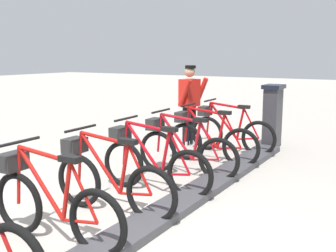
% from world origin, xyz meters
% --- Properties ---
extents(ground_plane, '(60.00, 60.00, 0.00)m').
position_xyz_m(ground_plane, '(0.00, 0.00, 0.00)').
color(ground_plane, beige).
extents(dock_rail_base, '(0.44, 9.85, 0.10)m').
position_xyz_m(dock_rail_base, '(0.00, 0.00, 0.05)').
color(dock_rail_base, '#47474C').
rests_on(dock_rail_base, ground).
extents(payment_kiosk, '(0.36, 0.52, 1.28)m').
position_xyz_m(payment_kiosk, '(0.05, -5.23, 0.67)').
color(payment_kiosk, '#38383D').
rests_on(payment_kiosk, ground).
extents(bike_docked_0, '(1.72, 0.54, 1.02)m').
position_xyz_m(bike_docked_0, '(0.62, -4.32, 0.43)').
color(bike_docked_0, black).
rests_on(bike_docked_0, ground).
extents(bike_docked_1, '(1.72, 0.54, 1.02)m').
position_xyz_m(bike_docked_1, '(0.62, -3.42, 0.43)').
color(bike_docked_1, black).
rests_on(bike_docked_1, ground).
extents(bike_docked_2, '(1.72, 0.54, 1.02)m').
position_xyz_m(bike_docked_2, '(0.62, -2.51, 0.43)').
color(bike_docked_2, black).
rests_on(bike_docked_2, ground).
extents(bike_docked_3, '(1.72, 0.54, 1.02)m').
position_xyz_m(bike_docked_3, '(0.62, -1.61, 0.43)').
color(bike_docked_3, black).
rests_on(bike_docked_3, ground).
extents(bike_docked_4, '(1.72, 0.54, 1.02)m').
position_xyz_m(bike_docked_4, '(0.62, -0.70, 0.43)').
color(bike_docked_4, black).
rests_on(bike_docked_4, ground).
extents(bike_docked_5, '(1.72, 0.54, 1.02)m').
position_xyz_m(bike_docked_5, '(0.62, 0.20, 0.43)').
color(bike_docked_5, black).
rests_on(bike_docked_5, ground).
extents(worker_near_rack, '(0.55, 0.68, 1.66)m').
position_xyz_m(worker_near_rack, '(1.58, -4.51, 0.91)').
color(worker_near_rack, white).
rests_on(worker_near_rack, ground).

